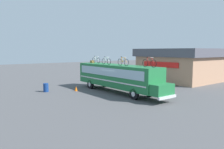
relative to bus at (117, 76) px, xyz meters
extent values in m
plane|color=#4C4C4F|center=(-0.22, 0.00, -1.79)|extent=(120.00, 120.00, 0.00)
cube|color=#1E6B38|center=(-0.22, 0.00, 0.05)|extent=(11.66, 2.35, 2.32)
cube|color=#1E6B38|center=(6.13, 0.00, -0.62)|extent=(1.05, 2.16, 0.98)
cube|color=#99B7C6|center=(-0.22, -1.19, 0.50)|extent=(10.72, 0.04, 0.86)
cube|color=#99B7C6|center=(-0.22, 1.19, 0.50)|extent=(10.72, 0.04, 0.86)
cube|color=silver|center=(-0.22, -1.19, -0.42)|extent=(11.19, 0.03, 0.12)
cube|color=silver|center=(-0.22, 1.19, -0.42)|extent=(11.19, 0.03, 0.12)
cube|color=silver|center=(6.72, 0.00, -1.19)|extent=(0.16, 2.23, 0.24)
cylinder|color=black|center=(3.74, -1.03, -1.26)|extent=(1.05, 0.28, 1.05)
cylinder|color=silver|center=(3.74, -1.03, -1.26)|extent=(0.47, 0.30, 0.47)
cylinder|color=black|center=(3.74, 1.03, -1.26)|extent=(1.05, 0.28, 1.05)
cylinder|color=silver|center=(3.74, 1.03, -1.26)|extent=(0.47, 0.30, 0.47)
cylinder|color=black|center=(-3.83, -1.03, -1.26)|extent=(1.05, 0.28, 1.05)
cylinder|color=silver|center=(-3.83, -1.03, -1.26)|extent=(0.47, 0.30, 0.47)
cylinder|color=black|center=(-3.83, 1.03, -1.26)|extent=(1.05, 0.28, 1.05)
cylinder|color=silver|center=(-3.83, 1.03, -1.26)|extent=(0.47, 0.30, 0.47)
cube|color=olive|center=(-5.06, 0.01, 1.37)|extent=(0.45, 0.35, 0.32)
torus|color=black|center=(-5.00, 0.21, 1.54)|extent=(0.66, 0.04, 0.66)
torus|color=black|center=(-3.96, 0.21, 1.54)|extent=(0.66, 0.04, 0.66)
cylinder|color=white|center=(-4.69, 0.21, 1.79)|extent=(0.20, 0.04, 0.47)
cylinder|color=white|center=(-4.38, 0.21, 1.77)|extent=(0.48, 0.04, 0.45)
cylinder|color=white|center=(-4.46, 0.21, 2.00)|extent=(0.63, 0.04, 0.07)
cylinder|color=white|center=(-4.80, 0.21, 1.55)|extent=(0.40, 0.03, 0.05)
cylinder|color=white|center=(-4.89, 0.21, 1.78)|extent=(0.26, 0.03, 0.49)
cylinder|color=white|center=(-4.05, 0.21, 1.76)|extent=(0.22, 0.03, 0.46)
cylinder|color=silver|center=(-4.15, 0.21, 2.03)|extent=(0.03, 0.44, 0.03)
ellipsoid|color=black|center=(-4.77, 0.21, 2.05)|extent=(0.20, 0.08, 0.06)
torus|color=black|center=(-2.07, -0.35, 1.54)|extent=(0.66, 0.04, 0.66)
torus|color=black|center=(-1.06, -0.35, 1.54)|extent=(0.66, 0.04, 0.66)
cylinder|color=white|center=(-1.77, -0.35, 1.79)|extent=(0.20, 0.04, 0.47)
cylinder|color=white|center=(-1.46, -0.35, 1.77)|extent=(0.47, 0.04, 0.45)
cylinder|color=white|center=(-1.54, -0.35, 2.00)|extent=(0.61, 0.04, 0.07)
cylinder|color=white|center=(-1.88, -0.35, 1.55)|extent=(0.39, 0.03, 0.05)
cylinder|color=white|center=(-1.96, -0.35, 1.78)|extent=(0.25, 0.03, 0.49)
cylinder|color=white|center=(-1.15, -0.35, 1.76)|extent=(0.21, 0.03, 0.46)
cylinder|color=silver|center=(-1.24, -0.35, 2.04)|extent=(0.03, 0.44, 0.03)
ellipsoid|color=black|center=(-1.85, -0.35, 2.06)|extent=(0.20, 0.08, 0.06)
torus|color=black|center=(0.84, -0.35, 1.56)|extent=(0.70, 0.04, 0.70)
torus|color=black|center=(1.84, -0.35, 1.56)|extent=(0.70, 0.04, 0.70)
cylinder|color=orange|center=(1.14, -0.35, 1.83)|extent=(0.19, 0.04, 0.50)
cylinder|color=orange|center=(1.44, -0.35, 1.81)|extent=(0.47, 0.04, 0.48)
cylinder|color=orange|center=(1.36, -0.35, 2.05)|extent=(0.60, 0.04, 0.07)
cylinder|color=orange|center=(1.03, -0.35, 1.57)|extent=(0.38, 0.03, 0.05)
cylinder|color=orange|center=(0.95, -0.35, 1.82)|extent=(0.25, 0.03, 0.52)
cylinder|color=orange|center=(1.75, -0.35, 1.80)|extent=(0.21, 0.03, 0.49)
cylinder|color=silver|center=(1.66, -0.35, 2.09)|extent=(0.03, 0.44, 0.03)
ellipsoid|color=black|center=(1.06, -0.35, 2.11)|extent=(0.20, 0.08, 0.06)
torus|color=black|center=(3.81, 0.28, 1.57)|extent=(0.72, 0.04, 0.72)
torus|color=black|center=(4.85, 0.28, 1.57)|extent=(0.72, 0.04, 0.72)
cylinder|color=red|center=(4.12, 0.28, 1.84)|extent=(0.20, 0.04, 0.51)
cylinder|color=red|center=(4.43, 0.28, 1.82)|extent=(0.48, 0.04, 0.49)
cylinder|color=red|center=(4.35, 0.28, 2.07)|extent=(0.62, 0.04, 0.07)
cylinder|color=red|center=(4.01, 0.28, 1.58)|extent=(0.39, 0.03, 0.05)
cylinder|color=red|center=(3.93, 0.28, 1.83)|extent=(0.25, 0.03, 0.53)
cylinder|color=red|center=(4.75, 0.28, 1.81)|extent=(0.22, 0.03, 0.50)
cylinder|color=silver|center=(4.66, 0.28, 2.11)|extent=(0.03, 0.44, 0.03)
ellipsoid|color=black|center=(4.04, 0.28, 2.13)|extent=(0.20, 0.08, 0.06)
cube|color=tan|center=(-1.68, 13.23, 0.04)|extent=(9.97, 8.29, 3.66)
cube|color=#4C4C56|center=(-1.68, 13.23, 2.45)|extent=(10.77, 8.95, 1.16)
cube|color=red|center=(-1.68, 8.99, 0.85)|extent=(5.98, 0.16, 0.70)
cylinder|color=navy|center=(-5.06, -6.05, -1.32)|extent=(0.56, 0.56, 0.94)
cone|color=orange|center=(-3.47, -3.18, -1.50)|extent=(0.33, 0.33, 0.57)
camera|label=1|loc=(18.32, -14.86, 2.72)|focal=35.25mm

